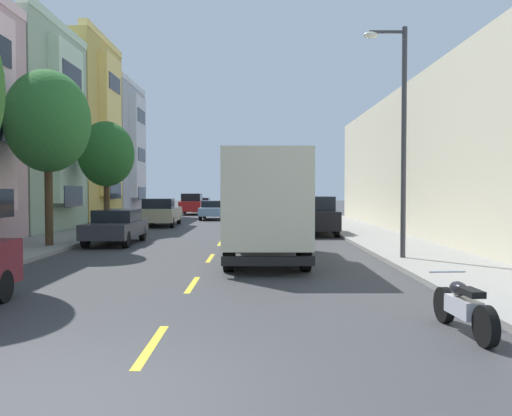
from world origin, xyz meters
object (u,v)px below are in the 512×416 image
at_px(parked_suv_silver, 285,202).
at_px(moving_sky_sedan, 215,210).
at_px(street_tree_second, 50,122).
at_px(parked_motorcycle, 465,308).
at_px(parked_pickup_champagne, 163,213).
at_px(parked_suv_black, 316,215).
at_px(parked_sedan_charcoal, 119,226).
at_px(parked_suv_red, 194,204).
at_px(parked_sedan_teal, 204,204).
at_px(street_lamp, 401,125).
at_px(parked_wagon_orange, 292,207).
at_px(street_tree_third, 109,154).
at_px(delivery_box_truck, 267,201).
at_px(parked_wagon_white, 304,213).

distance_m(parked_suv_silver, moving_sky_sedan, 17.02).
distance_m(street_tree_second, parked_motorcycle, 17.08).
bearing_deg(parked_pickup_champagne, parked_suv_black, -35.78).
height_order(parked_suv_black, parked_sedan_charcoal, parked_suv_black).
bearing_deg(parked_suv_red, parked_sedan_teal, 88.81).
relative_size(parked_pickup_champagne, moving_sky_sedan, 1.19).
bearing_deg(parked_pickup_champagne, street_lamp, -58.28).
relative_size(parked_wagon_orange, parked_sedan_charcoal, 1.05).
xyz_separation_m(street_tree_third, delivery_box_truck, (8.20, -11.51, -2.23)).
bearing_deg(delivery_box_truck, parked_wagon_orange, 84.81).
bearing_deg(parked_suv_black, street_tree_third, 173.13).
relative_size(parked_wagon_white, parked_sedan_charcoal, 1.05).
relative_size(delivery_box_truck, parked_sedan_charcoal, 1.58).
distance_m(parked_pickup_champagne, parked_sedan_charcoal, 11.18).
bearing_deg(parked_motorcycle, parked_suv_black, 90.89).
xyz_separation_m(street_tree_second, parked_suv_silver, (10.81, 36.50, -3.86)).
xyz_separation_m(parked_sedan_charcoal, moving_sky_sedan, (2.52, 18.78, 0.00)).
height_order(parked_suv_silver, parked_sedan_charcoal, parked_suv_silver).
height_order(parked_suv_red, parked_suv_black, same).
xyz_separation_m(parked_suv_red, moving_sky_sedan, (2.59, -8.38, -0.24)).
bearing_deg(parked_sedan_teal, parked_pickup_champagne, -90.47).
height_order(delivery_box_truck, parked_pickup_champagne, delivery_box_truck).
height_order(parked_wagon_white, parked_sedan_charcoal, parked_wagon_white).
xyz_separation_m(street_lamp, parked_wagon_white, (-1.57, 16.78, -3.45)).
bearing_deg(parked_wagon_orange, street_tree_second, -113.20).
height_order(parked_suv_red, parked_wagon_white, parked_suv_red).
bearing_deg(moving_sky_sedan, parked_motorcycle, -78.71).
distance_m(parked_suv_silver, parked_sedan_charcoal, 35.72).
bearing_deg(parked_suv_red, parked_wagon_orange, -23.34).
height_order(parked_suv_red, parked_suv_silver, same).
distance_m(delivery_box_truck, parked_sedan_charcoal, 8.26).
height_order(delivery_box_truck, parked_wagon_orange, delivery_box_truck).
relative_size(parked_pickup_champagne, parked_motorcycle, 2.60).
distance_m(street_tree_third, parked_sedan_teal, 28.60).
distance_m(delivery_box_truck, parked_sedan_teal, 40.29).
bearing_deg(parked_suv_black, parked_wagon_white, 90.68).
xyz_separation_m(parked_suv_red, parked_sedan_charcoal, (0.07, -27.17, -0.24)).
xyz_separation_m(delivery_box_truck, moving_sky_sedan, (-3.60, 24.21, -1.15)).
bearing_deg(parked_motorcycle, moving_sky_sedan, 101.29).
distance_m(street_lamp, parked_suv_red, 34.54).
bearing_deg(parked_wagon_white, parked_pickup_champagne, 179.86).
height_order(street_tree_second, moving_sky_sedan, street_tree_second).
bearing_deg(parked_sedan_charcoal, street_lamp, -28.70).
bearing_deg(parked_wagon_white, parked_sedan_teal, 110.36).
relative_size(parked_wagon_orange, parked_wagon_white, 1.00).
relative_size(parked_pickup_champagne, parked_sedan_charcoal, 1.19).
bearing_deg(street_lamp, parked_suv_silver, 92.20).
xyz_separation_m(parked_suv_black, parked_motorcycle, (0.29, -18.80, -0.58)).
xyz_separation_m(parked_wagon_orange, parked_wagon_white, (-0.04, -12.21, 0.00)).
bearing_deg(parked_sedan_charcoal, parked_motorcycle, -57.12).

